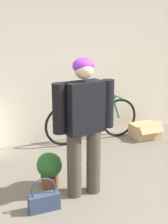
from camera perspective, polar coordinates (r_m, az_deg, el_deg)
wall_back at (r=5.17m, az=-5.08°, el=8.71°), size 8.00×0.07×2.60m
person at (r=3.46m, az=-0.01°, el=-1.51°), size 0.72×0.30×1.59m
bicycle at (r=5.27m, az=1.63°, el=-1.48°), size 1.71×0.46×0.76m
handbag at (r=3.49m, az=-7.32°, el=-15.76°), size 0.34×0.12×0.38m
cardboard_box at (r=5.61m, az=11.09°, el=-3.33°), size 0.47×0.45×0.31m
potted_plant at (r=3.88m, az=-6.33°, el=-10.14°), size 0.31×0.31×0.44m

